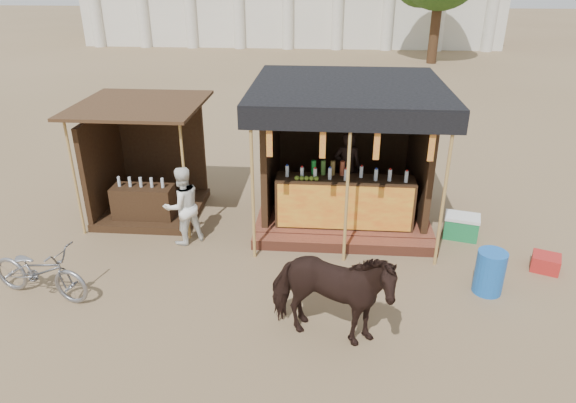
# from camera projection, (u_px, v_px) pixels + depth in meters

# --- Properties ---
(ground) EXTENTS (120.00, 120.00, 0.00)m
(ground) POSITION_uv_depth(u_px,v_px,m) (280.00, 311.00, 7.84)
(ground) COLOR #846B4C
(ground) RESTS_ON ground
(main_stall) EXTENTS (3.60, 3.61, 2.78)m
(main_stall) POSITION_uv_depth(u_px,v_px,m) (344.00, 170.00, 10.37)
(main_stall) COLOR brown
(main_stall) RESTS_ON ground
(secondary_stall) EXTENTS (2.40, 2.40, 2.38)m
(secondary_stall) POSITION_uv_depth(u_px,v_px,m) (142.00, 174.00, 10.63)
(secondary_stall) COLOR #332212
(secondary_stall) RESTS_ON ground
(cow) EXTENTS (1.94, 1.23, 1.52)m
(cow) POSITION_uv_depth(u_px,v_px,m) (330.00, 295.00, 6.92)
(cow) COLOR black
(cow) RESTS_ON ground
(motorbike) EXTENTS (1.83, 0.99, 0.91)m
(motorbike) POSITION_uv_depth(u_px,v_px,m) (39.00, 271.00, 8.01)
(motorbike) COLOR gray
(motorbike) RESTS_ON ground
(bystander) EXTENTS (0.93, 0.91, 1.51)m
(bystander) POSITION_uv_depth(u_px,v_px,m) (183.00, 206.00, 9.47)
(bystander) COLOR white
(bystander) RESTS_ON ground
(blue_barrel) EXTENTS (0.61, 0.61, 0.73)m
(blue_barrel) POSITION_uv_depth(u_px,v_px,m) (490.00, 272.00, 8.15)
(blue_barrel) COLOR blue
(blue_barrel) RESTS_ON ground
(red_crate) EXTENTS (0.56, 0.53, 0.28)m
(red_crate) POSITION_uv_depth(u_px,v_px,m) (546.00, 263.00, 8.83)
(red_crate) COLOR #A9201C
(red_crate) RESTS_ON ground
(cooler) EXTENTS (0.73, 0.58, 0.46)m
(cooler) POSITION_uv_depth(u_px,v_px,m) (461.00, 226.00, 9.85)
(cooler) COLOR #1B7A41
(cooler) RESTS_ON ground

